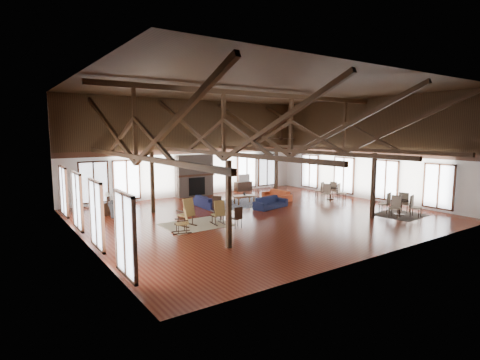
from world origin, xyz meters
TOP-DOWN VIEW (x-y plane):
  - floor at (0.00, 0.00)m, footprint 16.00×16.00m
  - ceiling at (0.00, 0.00)m, footprint 16.00×14.00m
  - wall_back at (0.00, 7.00)m, footprint 16.00×0.02m
  - wall_front at (0.00, -7.00)m, footprint 16.00×0.02m
  - wall_left at (-8.00, 0.00)m, footprint 0.02×14.00m
  - wall_right at (8.00, 0.00)m, footprint 0.02×14.00m
  - roof_truss at (0.00, 0.00)m, footprint 15.60×14.07m
  - post_grid at (0.00, 0.00)m, footprint 8.16×7.16m
  - fireplace at (0.00, 6.67)m, footprint 2.50×0.69m
  - ceiling_fan at (0.50, -1.00)m, footprint 1.60×1.60m
  - sofa_navy_front at (1.55, 1.01)m, footprint 2.15×1.19m
  - sofa_navy_left at (-1.08, 3.07)m, footprint 2.09×0.88m
  - sofa_orange at (3.42, 2.73)m, footprint 1.95×0.85m
  - coffee_table at (1.08, 2.77)m, footprint 1.37×1.00m
  - vase at (1.15, 2.84)m, footprint 0.19×0.19m
  - armchair at (-5.61, 3.65)m, footprint 1.37×1.30m
  - side_table_lamp at (-6.03, 4.23)m, footprint 0.47×0.47m
  - rocking_chair_a at (-3.83, 0.06)m, footprint 0.72×1.04m
  - rocking_chair_b at (-2.58, -0.48)m, footprint 0.55×0.89m
  - rocking_chair_c at (-4.43, -0.84)m, footprint 0.83×0.57m
  - side_chair_a at (-1.89, 0.77)m, footprint 0.61×0.61m
  - side_chair_b at (-2.27, -1.48)m, footprint 0.40×0.40m
  - cafe_table_near at (5.66, -3.85)m, footprint 1.99×1.99m
  - cafe_table_far at (6.21, 1.06)m, footprint 1.88×1.88m
  - cup_near at (5.66, -3.85)m, footprint 0.14×0.14m
  - cup_far at (6.14, 1.07)m, footprint 0.17×0.17m
  - tv_console at (3.79, 6.75)m, footprint 1.22×0.46m
  - television at (3.81, 6.75)m, footprint 0.91×0.13m
  - rug_tan at (-3.42, 0.03)m, footprint 2.77×2.19m
  - rug_navy at (1.06, 2.92)m, footprint 3.57×2.77m
  - rug_dark at (5.67, -3.86)m, footprint 2.35×2.17m

SIDE VIEW (x-z plane):
  - floor at x=0.00m, z-range 0.00..0.00m
  - rug_tan at x=-3.42m, z-range 0.00..0.01m
  - rug_dark at x=5.67m, z-range 0.00..0.01m
  - rug_navy at x=1.06m, z-range 0.00..0.01m
  - sofa_orange at x=3.42m, z-range 0.00..0.56m
  - sofa_navy_front at x=1.55m, z-range 0.00..0.59m
  - sofa_navy_left at x=-1.08m, z-range 0.00..0.60m
  - tv_console at x=3.79m, z-range 0.00..0.61m
  - armchair at x=-5.61m, z-range 0.00..0.70m
  - coffee_table at x=1.08m, z-range 0.18..0.65m
  - side_table_lamp at x=-6.03m, z-range -0.15..1.06m
  - rocking_chair_c at x=-4.43m, z-range -0.03..0.95m
  - cafe_table_far at x=6.21m, z-range 0.00..0.97m
  - rocking_chair_b at x=-2.58m, z-range -0.03..1.04m
  - cafe_table_near at x=5.66m, z-range 0.00..1.01m
  - side_chair_b at x=-2.27m, z-range 0.07..0.98m
  - vase at x=1.15m, z-range 0.47..0.65m
  - rocking_chair_a at x=-3.83m, z-range -0.04..1.18m
  - side_chair_a at x=-1.89m, z-range 0.08..1.12m
  - cup_far at x=6.14m, z-range 0.70..0.80m
  - cup_near at x=5.66m, z-range 0.73..0.82m
  - television at x=3.81m, z-range 0.61..1.13m
  - fireplace at x=0.00m, z-range -0.01..2.59m
  - post_grid at x=0.00m, z-range 0.00..3.05m
  - wall_back at x=0.00m, z-range 0.00..6.00m
  - wall_front at x=0.00m, z-range 0.00..6.00m
  - wall_left at x=-8.00m, z-range 0.00..6.00m
  - wall_right at x=8.00m, z-range 0.00..6.00m
  - ceiling_fan at x=0.50m, z-range 3.36..4.11m
  - roof_truss at x=0.00m, z-range 2.46..5.60m
  - ceiling at x=0.00m, z-range 5.99..6.01m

